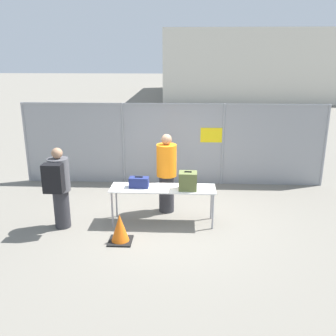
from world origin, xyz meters
The scene contains 10 objects.
ground_plane centered at (0.00, 0.00, 0.00)m, with size 120.00×120.00×0.00m, color slate.
fence_section centered at (0.01, 2.45, 1.17)m, with size 8.26×0.07×2.24m.
inspection_table centered at (-0.11, -0.13, 0.74)m, with size 2.21×0.62×0.80m.
suitcase_navy centered at (-0.62, -0.13, 0.91)m, with size 0.41×0.22×0.24m.
suitcase_olive centered at (0.41, -0.22, 0.99)m, with size 0.38×0.31×0.40m.
traveler_hooded centered at (-2.21, -0.50, 0.94)m, with size 0.42×0.66×1.71m.
security_worker_near centered at (-0.07, 0.49, 0.94)m, with size 0.45×0.45×1.82m.
utility_trailer centered at (0.55, 3.79, 0.42)m, with size 4.28×2.33×0.69m.
distant_hangar centered at (6.32, 26.02, 2.58)m, with size 15.26×13.90×5.15m.
traffic_cone centered at (-0.89, -1.03, 0.26)m, with size 0.46×0.46×0.57m.
Camera 1 is at (0.35, -7.51, 3.52)m, focal length 40.00 mm.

